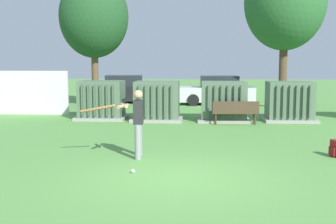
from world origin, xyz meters
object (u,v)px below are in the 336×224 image
Objects in this scene: transformer_east at (289,102)px; batter at (136,120)px; transformer_mid_west at (157,102)px; transformer_mid_east at (224,102)px; transformer_west at (102,100)px; parked_car_leftmost at (122,90)px; backpack at (336,149)px; parked_car_left_of_center at (217,91)px; park_bench at (235,111)px; sports_ball at (133,171)px.

batter is at bearing -126.39° from transformer_east.
transformer_mid_east is at bearing 0.98° from transformer_mid_west.
transformer_west is 7.08m from parked_car_leftmost.
backpack is (5.16, 0.44, -0.76)m from batter.
transformer_west is at bearing -128.36° from parked_car_left_of_center.
transformer_east reaches higher than park_bench.
park_bench is 20.30× the size of sports_ball.
transformer_west is at bearing 177.25° from transformer_mid_east.
park_bench is 1.05× the size of batter.
parked_car_leftmost is at bearing 173.68° from parked_car_left_of_center.
batter is 1.83m from sports_ball.
parked_car_left_of_center is (5.12, 6.47, -0.04)m from transformer_west.
transformer_mid_east is 2.70m from transformer_east.
park_bench is (5.53, -1.24, -0.25)m from transformer_west.
parked_car_left_of_center is (-2.57, 13.25, 0.54)m from backpack.
park_bench is at bearing 69.26° from sports_ball.
backpack is 13.51m from parked_car_left_of_center.
backpack is (5.01, 2.00, 0.17)m from sports_ball.
transformer_east is at bearing 53.61° from batter.
transformer_west reaches higher than backpack.
sports_ball is 0.20× the size of backpack.
batter is at bearing -88.88° from transformer_mid_west.
parked_car_leftmost and parked_car_left_of_center have the same top height.
transformer_west is at bearing -87.03° from parked_car_leftmost.
transformer_mid_east is 0.48× the size of parked_car_leftmost.
transformer_west is 7.82m from transformer_east.
transformer_west and transformer_mid_east have the same top height.
transformer_east and parked_car_leftmost have the same top height.
transformer_east is at bearing 88.82° from backpack.
parked_car_leftmost is (-5.49, 7.32, -0.04)m from transformer_mid_east.
sports_ball is at bearing -106.00° from transformer_mid_east.
parked_car_leftmost reaches higher than sports_ball.
parked_car_left_of_center reaches higher than backpack.
transformer_east is at bearing 59.54° from sports_ball.
transformer_west is at bearing 179.75° from transformer_east.
parked_car_left_of_center is at bearing 68.04° from transformer_mid_west.
transformer_mid_west is 2.73m from transformer_mid_east.
transformer_east is 7.04m from parked_car_left_of_center.
sports_ball is at bearing -73.06° from transformer_west.
batter is 14.58m from parked_car_leftmost.
backpack is at bearing -68.64° from transformer_mid_east.
batter is 5.23m from backpack.
transformer_mid_east is 1.21× the size of batter.
transformer_mid_west is 3.29m from park_bench.
transformer_mid_west is 1.21× the size of batter.
transformer_east is 4.77× the size of backpack.
parked_car_leftmost is at bearing 120.15° from backpack.
transformer_mid_west is 7.86m from parked_car_leftmost.
transformer_west is 9.21m from sports_ball.
sports_ball is (0.28, -8.49, -0.74)m from transformer_mid_west.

